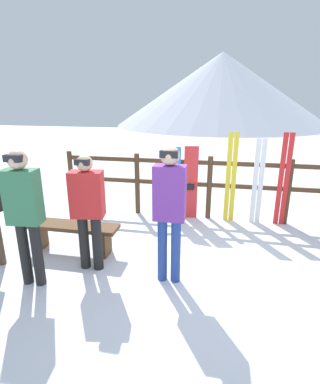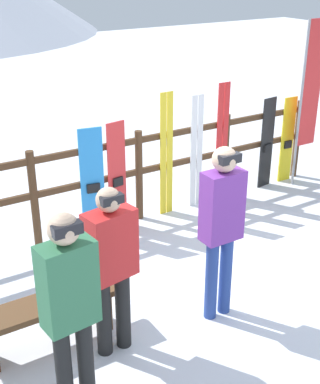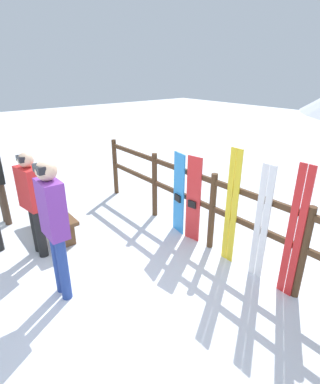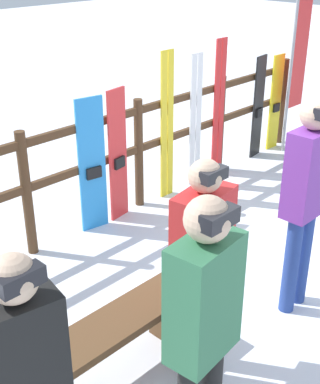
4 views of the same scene
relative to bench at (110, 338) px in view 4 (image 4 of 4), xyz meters
name	(u,v)px [view 4 (image 4 of 4)]	position (x,y,z in m)	size (l,w,h in m)	color
ground_plane	(293,273)	(2.03, -0.24, -0.35)	(40.00, 40.00, 0.00)	white
fence	(139,144)	(2.03, 1.83, 0.40)	(5.99, 0.10, 1.26)	#4C331E
bench	(110,338)	(0.00, 0.00, 0.00)	(1.48, 0.36, 0.47)	brown
person_purple	(306,191)	(1.62, -0.48, 0.73)	(0.39, 0.24, 1.81)	navy
person_black	(28,383)	(-0.94, -0.55, 0.66)	(0.39, 0.26, 1.69)	#4C3828
person_plaid_green	(203,323)	(-0.11, -0.89, 0.69)	(0.43, 0.26, 1.77)	black
person_red	(202,258)	(0.49, -0.39, 0.60)	(0.47, 0.31, 1.64)	black
snowboard_blue	(92,166)	(1.32, 1.77, 0.37)	(0.31, 0.09, 1.44)	#288CE0
snowboard_red	(118,156)	(1.67, 1.77, 0.38)	(0.27, 0.09, 1.46)	red
ski_pair_yellow	(167,127)	(2.43, 1.77, 0.52)	(0.19, 0.02, 1.74)	yellow
ski_pair_white	(195,121)	(2.93, 1.77, 0.47)	(0.20, 0.02, 1.64)	white
ski_pair_red	(219,109)	(3.39, 1.77, 0.53)	(0.19, 0.02, 1.75)	red
snowboard_black_stripe	(258,108)	(4.27, 1.77, 0.36)	(0.27, 0.08, 1.42)	black
snowboard_yellow	(275,103)	(4.70, 1.77, 0.33)	(0.24, 0.06, 1.37)	yellow
rental_flag	(298,47)	(4.83, 1.58, 1.13)	(0.40, 0.04, 2.54)	#99999E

